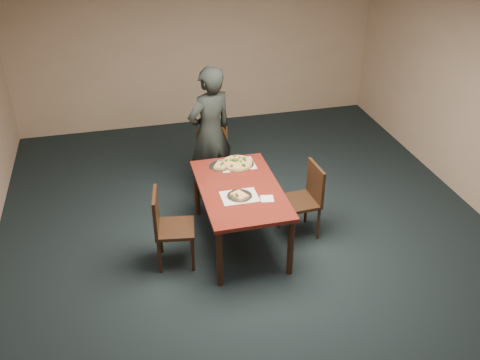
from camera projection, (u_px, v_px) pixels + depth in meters
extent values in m
plane|color=black|center=(262.00, 263.00, 6.06)|extent=(8.00, 8.00, 0.00)
plane|color=tan|center=(196.00, 42.00, 8.68)|extent=(6.00, 0.00, 6.00)
plane|color=white|center=(269.00, 11.00, 4.63)|extent=(8.00, 8.00, 0.00)
cube|color=#511410|center=(240.00, 189.00, 6.04)|extent=(0.90, 1.50, 0.04)
cylinder|color=black|center=(220.00, 258.00, 5.57)|extent=(0.07, 0.07, 0.70)
cylinder|color=black|center=(197.00, 191.00, 6.72)|extent=(0.07, 0.07, 0.70)
cylinder|color=black|center=(291.00, 247.00, 5.73)|extent=(0.07, 0.07, 0.70)
cylinder|color=black|center=(256.00, 183.00, 6.89)|extent=(0.07, 0.07, 0.70)
cube|color=black|center=(217.00, 166.00, 7.08)|extent=(0.45, 0.45, 0.04)
cylinder|color=black|center=(208.00, 190.00, 7.00)|extent=(0.04, 0.04, 0.43)
cylinder|color=black|center=(201.00, 177.00, 7.30)|extent=(0.04, 0.04, 0.43)
cylinder|color=black|center=(234.00, 185.00, 7.10)|extent=(0.04, 0.04, 0.43)
cylinder|color=black|center=(226.00, 172.00, 7.39)|extent=(0.04, 0.04, 0.43)
cube|color=black|center=(212.00, 143.00, 7.11)|extent=(0.42, 0.07, 0.44)
cube|color=black|center=(175.00, 229.00, 5.86)|extent=(0.48, 0.48, 0.04)
cylinder|color=black|center=(193.00, 255.00, 5.84)|extent=(0.04, 0.04, 0.43)
cylinder|color=black|center=(159.00, 257.00, 5.81)|extent=(0.04, 0.04, 0.43)
cylinder|color=black|center=(192.00, 235.00, 6.15)|extent=(0.04, 0.04, 0.43)
cylinder|color=black|center=(161.00, 237.00, 6.12)|extent=(0.04, 0.04, 0.43)
cube|color=black|center=(156.00, 211.00, 5.72)|extent=(0.10, 0.42, 0.44)
cube|color=black|center=(299.00, 202.00, 6.32)|extent=(0.45, 0.45, 0.04)
cylinder|color=black|center=(279.00, 213.00, 6.54)|extent=(0.04, 0.04, 0.43)
cylinder|color=black|center=(306.00, 208.00, 6.64)|extent=(0.04, 0.04, 0.43)
cylinder|color=black|center=(290.00, 229.00, 6.25)|extent=(0.04, 0.04, 0.43)
cylinder|color=black|center=(318.00, 224.00, 6.34)|extent=(0.04, 0.04, 0.43)
cube|color=black|center=(316.00, 182.00, 6.25)|extent=(0.06, 0.42, 0.44)
imported|color=black|center=(210.00, 133.00, 6.90)|extent=(0.77, 0.66, 1.79)
cube|color=white|center=(237.00, 164.00, 6.49)|extent=(0.42, 0.32, 0.00)
cube|color=white|center=(240.00, 196.00, 5.86)|extent=(0.40, 0.30, 0.00)
cylinder|color=silver|center=(237.00, 164.00, 6.48)|extent=(0.40, 0.40, 0.01)
cylinder|color=#AF8443|center=(237.00, 163.00, 6.48)|extent=(0.36, 0.36, 0.02)
cylinder|color=#FFDF85|center=(237.00, 162.00, 6.47)|extent=(0.32, 0.32, 0.01)
sphere|color=#1D4715|center=(244.00, 165.00, 6.36)|extent=(0.04, 0.04, 0.04)
sphere|color=#1D4715|center=(233.00, 160.00, 6.48)|extent=(0.04, 0.04, 0.04)
sphere|color=#1D4715|center=(243.00, 164.00, 6.38)|extent=(0.03, 0.03, 0.03)
sphere|color=#1D4715|center=(241.00, 161.00, 6.45)|extent=(0.03, 0.03, 0.03)
sphere|color=#1D4715|center=(234.00, 160.00, 6.47)|extent=(0.04, 0.04, 0.04)
sphere|color=#1D4715|center=(245.00, 160.00, 6.48)|extent=(0.04, 0.04, 0.04)
sphere|color=#1D4715|center=(236.00, 161.00, 6.46)|extent=(0.04, 0.04, 0.04)
sphere|color=#1D4715|center=(236.00, 160.00, 6.47)|extent=(0.04, 0.04, 0.04)
sphere|color=#1D4715|center=(226.00, 160.00, 6.47)|extent=(0.03, 0.03, 0.03)
sphere|color=#1D4715|center=(230.00, 160.00, 6.48)|extent=(0.03, 0.03, 0.03)
sphere|color=#1D4715|center=(244.00, 158.00, 6.51)|extent=(0.04, 0.04, 0.04)
sphere|color=#1D4715|center=(235.00, 156.00, 6.57)|extent=(0.03, 0.03, 0.03)
sphere|color=#1D4715|center=(232.00, 166.00, 6.36)|extent=(0.03, 0.03, 0.03)
sphere|color=#1D4715|center=(240.00, 158.00, 6.54)|extent=(0.03, 0.03, 0.03)
sphere|color=#1D4715|center=(238.00, 160.00, 6.48)|extent=(0.04, 0.04, 0.04)
cylinder|color=silver|center=(240.00, 196.00, 5.86)|extent=(0.28, 0.28, 0.01)
cube|color=#AF8443|center=(240.00, 195.00, 5.85)|extent=(0.20, 0.21, 0.02)
cube|color=#FFDF85|center=(240.00, 194.00, 5.85)|extent=(0.15, 0.17, 0.01)
sphere|color=#1D4715|center=(238.00, 196.00, 5.80)|extent=(0.03, 0.03, 0.03)
sphere|color=#1D4715|center=(237.00, 194.00, 5.83)|extent=(0.03, 0.03, 0.03)
cylinder|color=silver|center=(221.00, 166.00, 6.44)|extent=(0.28, 0.28, 0.01)
cube|color=#AF8443|center=(221.00, 165.00, 6.44)|extent=(0.20, 0.21, 0.02)
cube|color=#FFDF85|center=(221.00, 164.00, 6.43)|extent=(0.16, 0.17, 0.01)
sphere|color=#1D4715|center=(221.00, 165.00, 6.40)|extent=(0.03, 0.03, 0.03)
sphere|color=#1D4715|center=(223.00, 163.00, 6.43)|extent=(0.03, 0.03, 0.03)
cube|color=white|center=(267.00, 199.00, 5.82)|extent=(0.16, 0.16, 0.01)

